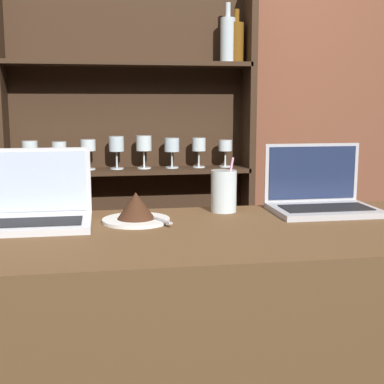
{
  "coord_description": "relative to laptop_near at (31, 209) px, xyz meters",
  "views": [
    {
      "loc": [
        -0.19,
        -1.07,
        1.36
      ],
      "look_at": [
        0.05,
        0.35,
        1.12
      ],
      "focal_mm": 50.0,
      "sensor_mm": 36.0,
      "label": 1
    }
  ],
  "objects": [
    {
      "name": "laptop_near",
      "position": [
        0.0,
        0.0,
        0.0
      ],
      "size": [
        0.33,
        0.21,
        0.21
      ],
      "color": "silver",
      "rests_on": "bar_counter"
    },
    {
      "name": "back_wall",
      "position": [
        0.39,
        1.05,
        0.28
      ],
      "size": [
        7.0,
        0.06,
        2.7
      ],
      "color": "brown",
      "rests_on": "ground_plane"
    },
    {
      "name": "cake_plate",
      "position": [
        0.29,
        -0.0,
        -0.01
      ],
      "size": [
        0.2,
        0.2,
        0.09
      ],
      "color": "white",
      "rests_on": "bar_counter"
    },
    {
      "name": "laptop_far",
      "position": [
        0.88,
        0.06,
        -0.0
      ],
      "size": [
        0.32,
        0.22,
        0.21
      ],
      "color": "#ADADB2",
      "rests_on": "bar_counter"
    },
    {
      "name": "water_glass",
      "position": [
        0.58,
        0.1,
        0.02
      ],
      "size": [
        0.08,
        0.08,
        0.17
      ],
      "color": "silver",
      "rests_on": "bar_counter"
    },
    {
      "name": "back_shelf",
      "position": [
        0.34,
        0.96,
        -0.07
      ],
      "size": [
        1.13,
        0.18,
        1.92
      ],
      "color": "#332114",
      "rests_on": "ground_plane"
    }
  ]
}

